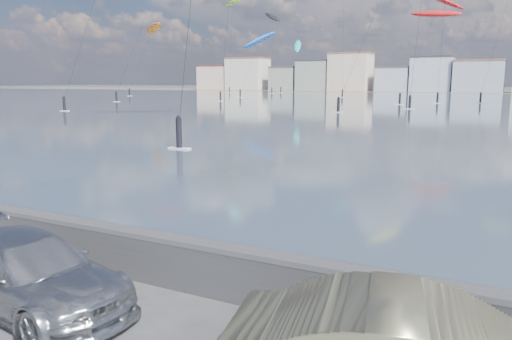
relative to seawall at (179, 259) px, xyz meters
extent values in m
cube|color=#334759|center=(0.00, 88.80, -0.58)|extent=(500.00, 177.00, 0.00)
cube|color=#4C473D|center=(0.00, 197.30, -0.57)|extent=(500.00, 60.00, 0.00)
cube|color=#28282B|center=(0.00, 0.00, -0.13)|extent=(400.00, 0.35, 0.90)
cylinder|color=#28282B|center=(0.00, 0.00, 0.32)|extent=(400.00, 0.36, 0.36)
cube|color=beige|center=(-112.00, 183.30, 4.42)|extent=(14.00, 11.00, 10.00)
cube|color=#562D23|center=(-112.00, 183.30, 9.72)|extent=(14.28, 11.22, 0.60)
cube|color=beige|center=(-96.50, 183.30, 5.92)|extent=(16.00, 12.00, 13.00)
cube|color=brown|center=(-96.50, 183.30, 12.72)|extent=(16.32, 12.24, 0.60)
cube|color=gray|center=(-79.00, 183.30, 3.92)|extent=(11.00, 10.00, 9.00)
cube|color=#4C423D|center=(-79.00, 183.30, 8.72)|extent=(11.22, 10.20, 0.60)
cube|color=gray|center=(-66.00, 183.30, 5.17)|extent=(13.00, 11.00, 11.50)
cube|color=#2D2D33|center=(-66.00, 183.30, 11.22)|extent=(13.26, 11.22, 0.60)
cube|color=beige|center=(-51.50, 183.30, 6.42)|extent=(15.00, 12.00, 14.00)
cube|color=brown|center=(-51.50, 183.30, 13.72)|extent=(15.30, 12.24, 0.60)
cube|color=#B2B7C6|center=(-35.00, 183.30, 3.67)|extent=(12.00, 10.00, 8.50)
cube|color=#4C423D|center=(-35.00, 183.30, 8.22)|extent=(12.24, 10.20, 0.60)
cube|color=#B2B7C6|center=(-21.50, 183.30, 5.42)|extent=(14.00, 11.00, 12.00)
cube|color=#2D2D33|center=(-21.50, 183.30, 11.72)|extent=(14.28, 11.22, 0.60)
cube|color=#9EA8B7|center=(-6.00, 183.30, 4.67)|extent=(16.00, 13.00, 10.50)
cube|color=brown|center=(-6.00, 183.30, 10.22)|extent=(16.32, 13.26, 0.60)
imported|color=#A7AAAE|center=(-1.85, -1.90, 0.06)|extent=(4.64, 2.38, 1.29)
ellipsoid|color=black|center=(-65.42, 141.93, 23.44)|extent=(9.21, 8.29, 4.64)
cube|color=white|center=(-62.47, 135.66, -0.53)|extent=(1.40, 0.42, 0.08)
cylinder|color=black|center=(-62.47, 135.66, 0.37)|extent=(0.36, 0.36, 1.70)
sphere|color=black|center=(-62.47, 135.66, 1.27)|extent=(0.28, 0.28, 0.28)
cylinder|color=black|center=(-63.94, 138.79, 12.08)|extent=(2.99, 6.31, 22.73)
cube|color=white|center=(-11.81, 16.36, -0.53)|extent=(1.40, 0.42, 0.08)
cylinder|color=black|center=(-11.81, 16.36, 0.37)|extent=(0.36, 0.36, 1.70)
sphere|color=black|center=(-11.81, 16.36, 1.27)|extent=(0.28, 0.28, 0.28)
cube|color=white|center=(-31.46, 109.99, -0.53)|extent=(1.40, 0.42, 0.08)
cylinder|color=black|center=(-31.46, 109.99, 0.37)|extent=(0.36, 0.36, 1.70)
sphere|color=black|center=(-31.46, 109.99, 1.27)|extent=(0.28, 0.28, 0.28)
cylinder|color=black|center=(-33.44, 115.47, 15.66)|extent=(3.99, 11.00, 29.89)
cube|color=white|center=(-45.61, 76.78, -0.53)|extent=(1.40, 0.42, 0.08)
cylinder|color=black|center=(-45.61, 76.78, 0.37)|extent=(0.36, 0.36, 1.70)
sphere|color=black|center=(-45.61, 76.78, 1.27)|extent=(0.28, 0.28, 0.28)
cylinder|color=black|center=(-47.48, 82.47, 13.01)|extent=(3.77, 11.41, 24.60)
ellipsoid|color=red|center=(-7.51, 95.34, 17.98)|extent=(7.82, 4.27, 4.46)
cube|color=white|center=(-6.57, 86.16, -0.53)|extent=(1.40, 0.42, 0.08)
cylinder|color=black|center=(-6.57, 86.16, 0.37)|extent=(0.36, 0.36, 1.70)
sphere|color=black|center=(-6.57, 86.16, 1.27)|extent=(0.28, 0.28, 0.28)
cylinder|color=black|center=(-7.04, 90.75, 9.35)|extent=(0.97, 9.21, 17.27)
ellipsoid|color=orange|center=(-87.40, 109.52, 18.01)|extent=(9.66, 7.48, 3.99)
cube|color=white|center=(-84.53, 94.99, -0.53)|extent=(1.40, 0.42, 0.08)
cylinder|color=black|center=(-84.53, 94.99, 0.37)|extent=(0.36, 0.36, 1.70)
sphere|color=black|center=(-84.53, 94.99, 1.27)|extent=(0.28, 0.28, 0.28)
cylinder|color=black|center=(-85.96, 102.26, 9.37)|extent=(2.90, 14.56, 17.31)
ellipsoid|color=#19BFBF|center=(-61.50, 153.79, 14.97)|extent=(4.95, 7.75, 5.79)
cube|color=white|center=(-63.57, 144.87, -0.53)|extent=(1.40, 0.42, 0.08)
cylinder|color=black|center=(-63.57, 144.87, 0.37)|extent=(0.36, 0.36, 1.70)
sphere|color=black|center=(-63.57, 144.87, 1.27)|extent=(0.28, 0.28, 0.28)
cylinder|color=black|center=(-62.53, 149.33, 7.85)|extent=(2.11, 8.95, 14.27)
cube|color=white|center=(-47.23, 39.80, -0.53)|extent=(1.40, 0.42, 0.08)
cylinder|color=black|center=(-47.23, 39.80, 0.37)|extent=(0.36, 0.36, 1.70)
sphere|color=black|center=(-47.23, 39.80, 1.27)|extent=(0.28, 0.28, 0.28)
cylinder|color=black|center=(-48.02, 46.15, 12.48)|extent=(1.63, 12.73, 23.53)
cube|color=white|center=(-7.59, 65.58, -0.53)|extent=(1.40, 0.42, 0.08)
cylinder|color=black|center=(-7.59, 65.58, 0.37)|extent=(0.36, 0.36, 1.70)
sphere|color=black|center=(-7.59, 65.58, 1.27)|extent=(0.28, 0.28, 0.28)
cube|color=white|center=(0.11, 91.00, -0.53)|extent=(1.40, 0.42, 0.08)
cylinder|color=black|center=(0.11, 91.00, 0.37)|extent=(0.36, 0.36, 1.70)
sphere|color=black|center=(0.11, 91.00, 1.27)|extent=(0.28, 0.28, 0.28)
cylinder|color=black|center=(2.10, 98.78, 13.37)|extent=(4.01, 15.59, 25.32)
ellipsoid|color=#8CD826|center=(-81.87, 145.15, 29.28)|extent=(9.05, 6.03, 1.74)
cube|color=white|center=(-79.75, 138.86, -0.53)|extent=(1.40, 0.42, 0.08)
cylinder|color=black|center=(-79.75, 138.86, 0.37)|extent=(0.36, 0.36, 1.70)
sphere|color=black|center=(-79.75, 138.86, 1.27)|extent=(0.28, 0.28, 0.28)
cylinder|color=black|center=(-80.81, 142.01, 15.00)|extent=(2.16, 6.34, 28.57)
ellipsoid|color=red|center=(-7.90, 87.17, 14.90)|extent=(10.34, 7.16, 2.68)
cube|color=white|center=(-11.60, 78.67, -0.53)|extent=(1.40, 0.42, 0.08)
cylinder|color=black|center=(-11.60, 78.67, 0.37)|extent=(0.36, 0.36, 1.70)
sphere|color=black|center=(-11.60, 78.67, 1.27)|extent=(0.28, 0.28, 0.28)
cylinder|color=black|center=(-9.75, 82.92, 7.81)|extent=(3.73, 8.53, 14.20)
ellipsoid|color=blue|center=(-54.55, 111.38, 13.77)|extent=(8.15, 8.85, 6.10)
cube|color=white|center=(-52.82, 97.74, -0.53)|extent=(1.40, 0.42, 0.08)
cylinder|color=black|center=(-52.82, 97.74, 0.37)|extent=(0.36, 0.36, 1.70)
sphere|color=black|center=(-52.82, 97.74, 1.27)|extent=(0.28, 0.28, 0.28)
cylinder|color=black|center=(-53.69, 104.56, 7.25)|extent=(1.76, 13.66, 13.08)
cube|color=white|center=(-14.22, 53.69, -0.53)|extent=(1.40, 0.42, 0.08)
cylinder|color=black|center=(-14.22, 53.69, 0.37)|extent=(0.36, 0.36, 1.70)
sphere|color=black|center=(-14.22, 53.69, 1.27)|extent=(0.28, 0.28, 0.28)
cylinder|color=black|center=(-12.77, 61.29, 10.11)|extent=(2.93, 15.22, 18.80)
cube|color=white|center=(-62.07, 65.73, -0.53)|extent=(1.40, 0.42, 0.08)
cylinder|color=black|center=(-62.07, 65.73, 0.37)|extent=(0.36, 0.36, 1.70)
sphere|color=black|center=(-62.07, 65.73, 1.27)|extent=(0.28, 0.28, 0.28)
cylinder|color=black|center=(-61.43, 72.19, 12.33)|extent=(1.31, 12.96, 23.24)
camera|label=1|loc=(5.50, -7.46, 3.39)|focal=35.00mm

